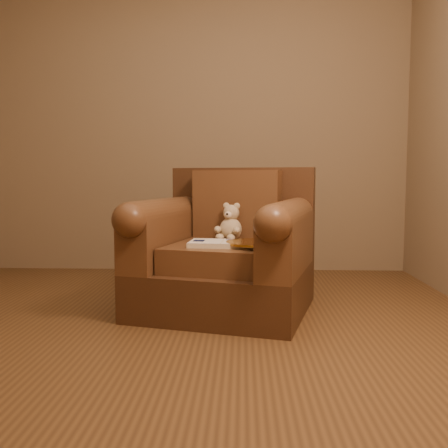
{
  "coord_description": "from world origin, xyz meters",
  "views": [
    {
      "loc": [
        0.49,
        -2.69,
        0.87
      ],
      "look_at": [
        0.37,
        0.47,
        0.58
      ],
      "focal_mm": 40.0,
      "sensor_mm": 36.0,
      "label": 1
    }
  ],
  "objects": [
    {
      "name": "guidebook",
      "position": [
        0.37,
        0.35,
        0.47
      ],
      "size": [
        0.43,
        0.28,
        0.03
      ],
      "rotation": [
        0.0,
        0.0,
        -0.07
      ],
      "color": "beige",
      "rests_on": "armchair"
    },
    {
      "name": "teddy_bear",
      "position": [
        0.4,
        0.66,
        0.55
      ],
      "size": [
        0.19,
        0.22,
        0.26
      ],
      "rotation": [
        0.0,
        0.0,
        -0.38
      ],
      "color": "#C3AD88",
      "rests_on": "armchair"
    },
    {
      "name": "floor",
      "position": [
        0.0,
        0.0,
        0.0
      ],
      "size": [
        4.0,
        4.0,
        0.0
      ],
      "primitive_type": "plane",
      "color": "brown",
      "rests_on": "ground"
    },
    {
      "name": "armchair",
      "position": [
        0.38,
        0.57,
        0.36
      ],
      "size": [
        1.27,
        1.23,
        0.94
      ],
      "rotation": [
        0.0,
        0.0,
        -0.26
      ],
      "color": "#432816",
      "rests_on": "floor"
    },
    {
      "name": "side_table",
      "position": [
        0.56,
        0.32,
        0.26
      ],
      "size": [
        0.35,
        0.35,
        0.48
      ],
      "color": "#C18C35",
      "rests_on": "floor"
    },
    {
      "name": "room",
      "position": [
        0.0,
        0.0,
        1.71
      ],
      "size": [
        4.02,
        4.02,
        2.71
      ],
      "color": "#857052",
      "rests_on": "ground"
    }
  ]
}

